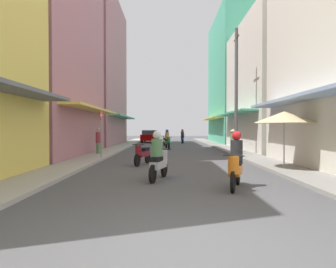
{
  "coord_description": "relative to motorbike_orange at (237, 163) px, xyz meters",
  "views": [
    {
      "loc": [
        -0.25,
        -4.11,
        1.65
      ],
      "look_at": [
        -0.32,
        20.7,
        1.2
      ],
      "focal_mm": 32.61,
      "sensor_mm": 36.0,
      "label": 1
    }
  ],
  "objects": [
    {
      "name": "ground_plane",
      "position": [
        -1.62,
        12.96,
        -0.7
      ],
      "size": [
        93.43,
        93.43,
        0.0
      ],
      "primitive_type": "plane",
      "color": "#4C4C4F"
    },
    {
      "name": "sidewalk_left",
      "position": [
        -6.03,
        12.96,
        -0.64
      ],
      "size": [
        1.6,
        50.47,
        0.12
      ],
      "primitive_type": "cube",
      "color": "#ADA89E",
      "rests_on": "ground"
    },
    {
      "name": "sidewalk_right",
      "position": [
        2.79,
        12.96,
        -0.64
      ],
      "size": [
        1.6,
        50.47,
        0.12
      ],
      "primitive_type": "cube",
      "color": "gray",
      "rests_on": "ground"
    },
    {
      "name": "building_left_mid",
      "position": [
        -9.83,
        9.96,
        7.51
      ],
      "size": [
        7.05,
        10.53,
        16.45
      ],
      "color": "#B7727F",
      "rests_on": "ground"
    },
    {
      "name": "building_left_far",
      "position": [
        -9.83,
        22.13,
        6.53
      ],
      "size": [
        7.05,
        12.07,
        14.48
      ],
      "color": "#B7727F",
      "rests_on": "ground"
    },
    {
      "name": "building_right_mid",
      "position": [
        6.59,
        14.75,
        4.11
      ],
      "size": [
        7.05,
        10.75,
        9.63
      ],
      "color": "silver",
      "rests_on": "ground"
    },
    {
      "name": "building_right_far",
      "position": [
        6.59,
        26.87,
        6.54
      ],
      "size": [
        7.05,
        12.19,
        14.51
      ],
      "color": "#4CB28C",
      "rests_on": "ground"
    },
    {
      "name": "motorbike_orange",
      "position": [
        0.0,
        0.0,
        0.0
      ],
      "size": [
        0.76,
        1.74,
        1.58
      ],
      "color": "black",
      "rests_on": "ground"
    },
    {
      "name": "motorbike_maroon",
      "position": [
        -3.04,
        5.33,
        -0.2
      ],
      "size": [
        0.72,
        1.75,
        0.96
      ],
      "color": "black",
      "rests_on": "ground"
    },
    {
      "name": "motorbike_blue",
      "position": [
        -0.24,
        25.68,
        0.0
      ],
      "size": [
        0.56,
        1.8,
        1.58
      ],
      "color": "black",
      "rests_on": "ground"
    },
    {
      "name": "motorbike_white",
      "position": [
        -2.14,
        19.85,
        -0.2
      ],
      "size": [
        0.58,
        1.8,
        0.96
      ],
      "color": "black",
      "rests_on": "ground"
    },
    {
      "name": "motorbike_silver",
      "position": [
        -2.17,
        1.34,
        0.0
      ],
      "size": [
        0.68,
        1.77,
        1.58
      ],
      "color": "black",
      "rests_on": "ground"
    },
    {
      "name": "motorbike_green",
      "position": [
        -1.92,
        16.65,
        0.0
      ],
      "size": [
        0.59,
        1.8,
        1.58
      ],
      "color": "black",
      "rests_on": "ground"
    },
    {
      "name": "parked_car",
      "position": [
        -4.03,
        27.8,
        0.04
      ],
      "size": [
        1.96,
        4.18,
        1.45
      ],
      "color": "#8C0000",
      "rests_on": "ground"
    },
    {
      "name": "pedestrian_midway",
      "position": [
        2.42,
        11.68,
        0.21
      ],
      "size": [
        0.44,
        0.44,
        1.63
      ],
      "color": "#334C8C",
      "rests_on": "ground"
    },
    {
      "name": "pedestrian_far",
      "position": [
        -6.13,
        10.24,
        0.14
      ],
      "size": [
        0.34,
        0.34,
        1.68
      ],
      "color": "#598C59",
      "rests_on": "ground"
    },
    {
      "name": "vendor_umbrella",
      "position": [
        2.62,
        3.38,
        1.38
      ],
      "size": [
        2.32,
        2.32,
        2.31
      ],
      "color": "#99999E",
      "rests_on": "ground"
    },
    {
      "name": "utility_pole",
      "position": [
        2.24,
        9.99,
        3.21
      ],
      "size": [
        0.2,
        1.2,
        7.67
      ],
      "color": "#4C4C4F",
      "rests_on": "ground"
    },
    {
      "name": "street_sign_no_entry",
      "position": [
        -5.38,
        7.6,
        1.01
      ],
      "size": [
        0.07,
        0.6,
        2.65
      ],
      "color": "gray",
      "rests_on": "ground"
    }
  ]
}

